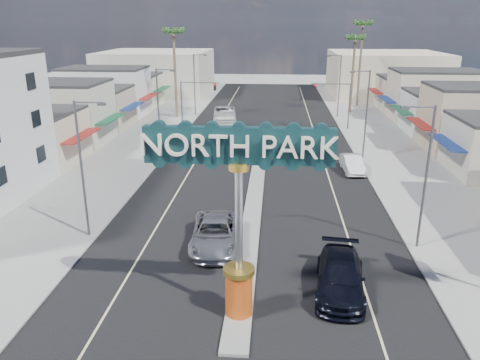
% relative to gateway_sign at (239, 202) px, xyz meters
% --- Properties ---
extents(ground, '(160.00, 160.00, 0.00)m').
position_rel_gateway_sign_xyz_m(ground, '(0.00, 28.02, -5.93)').
color(ground, gray).
rests_on(ground, ground).
extents(road, '(20.00, 120.00, 0.01)m').
position_rel_gateway_sign_xyz_m(road, '(0.00, 28.02, -5.92)').
color(road, black).
rests_on(road, ground).
extents(median_island, '(1.30, 30.00, 0.16)m').
position_rel_gateway_sign_xyz_m(median_island, '(0.00, 12.02, -5.85)').
color(median_island, gray).
rests_on(median_island, ground).
extents(sidewalk_left, '(8.00, 120.00, 0.12)m').
position_rel_gateway_sign_xyz_m(sidewalk_left, '(-14.00, 28.02, -5.87)').
color(sidewalk_left, gray).
rests_on(sidewalk_left, ground).
extents(sidewalk_right, '(8.00, 120.00, 0.12)m').
position_rel_gateway_sign_xyz_m(sidewalk_right, '(14.00, 28.02, -5.87)').
color(sidewalk_right, gray).
rests_on(sidewalk_right, ground).
extents(storefront_row_left, '(12.00, 42.00, 6.00)m').
position_rel_gateway_sign_xyz_m(storefront_row_left, '(-24.00, 41.02, -2.93)').
color(storefront_row_left, beige).
rests_on(storefront_row_left, ground).
extents(storefront_row_right, '(12.00, 42.00, 6.00)m').
position_rel_gateway_sign_xyz_m(storefront_row_right, '(24.00, 41.02, -2.93)').
color(storefront_row_right, '#B7B29E').
rests_on(storefront_row_right, ground).
extents(backdrop_far_left, '(20.00, 20.00, 8.00)m').
position_rel_gateway_sign_xyz_m(backdrop_far_left, '(-22.00, 73.02, -1.93)').
color(backdrop_far_left, '#B7B29E').
rests_on(backdrop_far_left, ground).
extents(backdrop_far_right, '(20.00, 20.00, 8.00)m').
position_rel_gateway_sign_xyz_m(backdrop_far_right, '(22.00, 73.02, -1.93)').
color(backdrop_far_right, beige).
rests_on(backdrop_far_right, ground).
extents(gateway_sign, '(8.20, 1.50, 9.15)m').
position_rel_gateway_sign_xyz_m(gateway_sign, '(0.00, 0.00, 0.00)').
color(gateway_sign, red).
rests_on(gateway_sign, median_island).
extents(traffic_signal_left, '(5.09, 0.45, 6.00)m').
position_rel_gateway_sign_xyz_m(traffic_signal_left, '(-9.18, 42.02, -1.65)').
color(traffic_signal_left, '#47474C').
rests_on(traffic_signal_left, ground).
extents(traffic_signal_right, '(5.09, 0.45, 6.00)m').
position_rel_gateway_sign_xyz_m(traffic_signal_right, '(9.18, 42.02, -1.65)').
color(traffic_signal_right, '#47474C').
rests_on(traffic_signal_right, ground).
extents(streetlight_l_near, '(2.03, 0.22, 9.00)m').
position_rel_gateway_sign_xyz_m(streetlight_l_near, '(-10.43, 8.02, -0.86)').
color(streetlight_l_near, '#47474C').
rests_on(streetlight_l_near, ground).
extents(streetlight_l_mid, '(2.03, 0.22, 9.00)m').
position_rel_gateway_sign_xyz_m(streetlight_l_mid, '(-10.43, 28.02, -0.86)').
color(streetlight_l_mid, '#47474C').
rests_on(streetlight_l_mid, ground).
extents(streetlight_l_far, '(2.03, 0.22, 9.00)m').
position_rel_gateway_sign_xyz_m(streetlight_l_far, '(-10.43, 50.02, -0.86)').
color(streetlight_l_far, '#47474C').
rests_on(streetlight_l_far, ground).
extents(streetlight_r_near, '(2.03, 0.22, 9.00)m').
position_rel_gateway_sign_xyz_m(streetlight_r_near, '(10.43, 8.02, -0.86)').
color(streetlight_r_near, '#47474C').
rests_on(streetlight_r_near, ground).
extents(streetlight_r_mid, '(2.03, 0.22, 9.00)m').
position_rel_gateway_sign_xyz_m(streetlight_r_mid, '(10.43, 28.02, -0.86)').
color(streetlight_r_mid, '#47474C').
rests_on(streetlight_r_mid, ground).
extents(streetlight_r_far, '(2.03, 0.22, 9.00)m').
position_rel_gateway_sign_xyz_m(streetlight_r_far, '(10.43, 50.02, -0.86)').
color(streetlight_r_far, '#47474C').
rests_on(streetlight_r_far, ground).
extents(palm_left_far, '(2.60, 2.60, 13.10)m').
position_rel_gateway_sign_xyz_m(palm_left_far, '(-13.00, 48.02, 5.57)').
color(palm_left_far, brown).
rests_on(palm_left_far, ground).
extents(palm_right_mid, '(2.60, 2.60, 12.10)m').
position_rel_gateway_sign_xyz_m(palm_right_mid, '(13.00, 54.02, 4.67)').
color(palm_right_mid, brown).
rests_on(palm_right_mid, ground).
extents(palm_right_far, '(2.60, 2.60, 14.10)m').
position_rel_gateway_sign_xyz_m(palm_right_far, '(15.00, 60.02, 6.46)').
color(palm_right_far, brown).
rests_on(palm_right_far, ground).
extents(suv_left, '(3.38, 6.55, 1.77)m').
position_rel_gateway_sign_xyz_m(suv_left, '(-2.10, 7.28, -5.04)').
color(suv_left, '#9E9EA2').
rests_on(suv_left, ground).
extents(suv_right, '(3.10, 6.29, 1.76)m').
position_rel_gateway_sign_xyz_m(suv_right, '(5.11, 2.58, -5.05)').
color(suv_right, black).
rests_on(suv_right, ground).
extents(car_parked_right, '(1.91, 4.86, 1.58)m').
position_rel_gateway_sign_xyz_m(car_parked_right, '(8.85, 23.61, -5.14)').
color(car_parked_right, silver).
rests_on(car_parked_right, ground).
extents(city_bus, '(3.93, 11.58, 3.16)m').
position_rel_gateway_sign_xyz_m(city_bus, '(-4.61, 36.12, -4.35)').
color(city_bus, silver).
rests_on(city_bus, ground).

